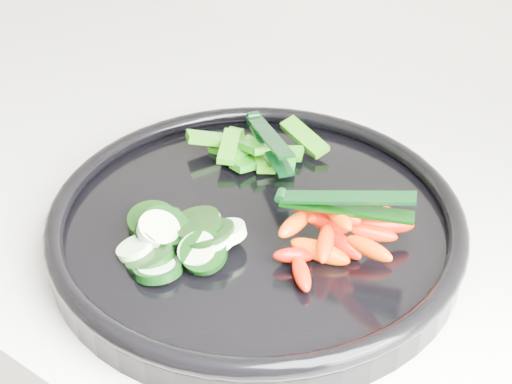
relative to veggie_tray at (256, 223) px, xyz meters
The scene contains 6 objects.
veggie_tray is the anchor object (origin of this frame).
cucumber_pile 0.08m from the veggie_tray, 118.23° to the right, with size 0.13×0.12×0.04m.
carrot_pile 0.08m from the veggie_tray, ahead, with size 0.11×0.15×0.05m.
pepper_pile 0.11m from the veggie_tray, 125.26° to the left, with size 0.13×0.11×0.03m.
tong_carrot 0.10m from the veggie_tray, ahead, with size 0.11×0.06×0.02m.
tong_pepper 0.10m from the veggie_tray, 118.65° to the left, with size 0.10×0.08×0.02m.
Camera 1 is at (0.41, 1.20, 1.35)m, focal length 50.00 mm.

